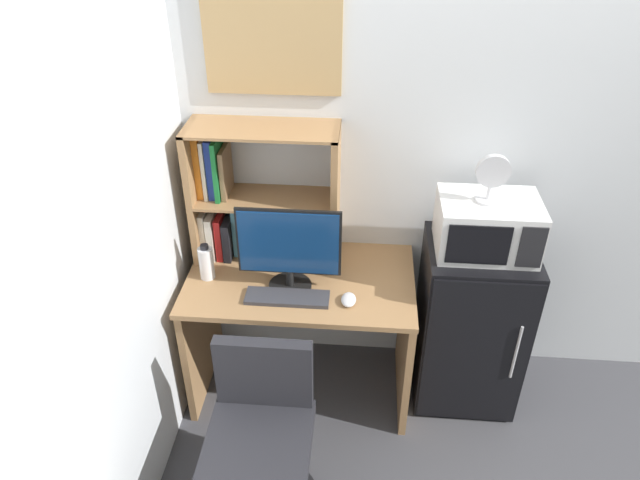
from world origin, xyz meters
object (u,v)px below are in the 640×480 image
at_px(mini_fridge, 469,323).
at_px(hutch_bookshelf, 243,196).
at_px(microwave, 487,226).
at_px(keyboard, 287,298).
at_px(desk_fan, 492,177).
at_px(computer_mouse, 349,300).
at_px(wall_corkboard, 272,34).
at_px(monitor, 289,248).
at_px(water_bottle, 206,263).
at_px(desk_chair, 262,445).

bearing_deg(mini_fridge, hutch_bookshelf, 172.87).
bearing_deg(microwave, keyboard, -165.52).
distance_m(hutch_bookshelf, desk_fan, 1.19).
height_order(hutch_bookshelf, microwave, hutch_bookshelf).
xyz_separation_m(computer_mouse, desk_fan, (0.61, 0.23, 0.55)).
bearing_deg(hutch_bookshelf, wall_corkboard, 36.40).
distance_m(hutch_bookshelf, microwave, 1.19).
bearing_deg(microwave, monitor, -171.25).
height_order(microwave, wall_corkboard, wall_corkboard).
bearing_deg(wall_corkboard, mini_fridge, -14.68).
height_order(water_bottle, microwave, microwave).
xyz_separation_m(mini_fridge, microwave, (0.00, 0.00, 0.60)).
distance_m(keyboard, microwave, 0.99).
relative_size(hutch_bookshelf, keyboard, 1.83).
bearing_deg(keyboard, desk_fan, 14.46).
bearing_deg(microwave, desk_chair, -141.67).
xyz_separation_m(keyboard, microwave, (0.92, 0.24, 0.30)).
bearing_deg(water_bottle, microwave, 4.14).
xyz_separation_m(monitor, water_bottle, (-0.42, 0.04, -0.14)).
distance_m(microwave, desk_fan, 0.26).
height_order(microwave, desk_fan, desk_fan).
xyz_separation_m(desk_fan, wall_corkboard, (-1.00, 0.27, 0.53)).
xyz_separation_m(computer_mouse, water_bottle, (-0.70, 0.14, 0.07)).
xyz_separation_m(computer_mouse, microwave, (0.63, 0.24, 0.29)).
xyz_separation_m(keyboard, computer_mouse, (0.29, 0.00, 0.01)).
xyz_separation_m(monitor, desk_fan, (0.90, 0.14, 0.34)).
xyz_separation_m(hutch_bookshelf, water_bottle, (-0.15, -0.24, -0.24)).
bearing_deg(mini_fridge, wall_corkboard, 165.32).
relative_size(computer_mouse, water_bottle, 0.55).
bearing_deg(desk_chair, water_bottle, 118.30).
xyz_separation_m(microwave, desk_chair, (-0.97, -0.77, -0.70)).
relative_size(monitor, microwave, 1.06).
xyz_separation_m(water_bottle, microwave, (1.33, 0.10, 0.22)).
relative_size(monitor, keyboard, 1.23).
bearing_deg(mini_fridge, microwave, 89.85).
bearing_deg(water_bottle, keyboard, -18.71).
height_order(desk_fan, desk_chair, desk_fan).
height_order(computer_mouse, water_bottle, water_bottle).
bearing_deg(mini_fridge, keyboard, -165.69).
xyz_separation_m(monitor, desk_chair, (-0.06, -0.63, -0.62)).
bearing_deg(microwave, mini_fridge, -90.15).
xyz_separation_m(water_bottle, mini_fridge, (1.33, 0.09, -0.38)).
relative_size(water_bottle, desk_chair, 0.23).
bearing_deg(desk_fan, computer_mouse, -159.23).
bearing_deg(wall_corkboard, computer_mouse, -52.15).
bearing_deg(desk_fan, wall_corkboard, 164.92).
xyz_separation_m(mini_fridge, desk_fan, (-0.02, -0.00, 0.86)).
distance_m(computer_mouse, microwave, 0.73).
bearing_deg(monitor, keyboard, -91.17).
bearing_deg(microwave, desk_fan, -164.34).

